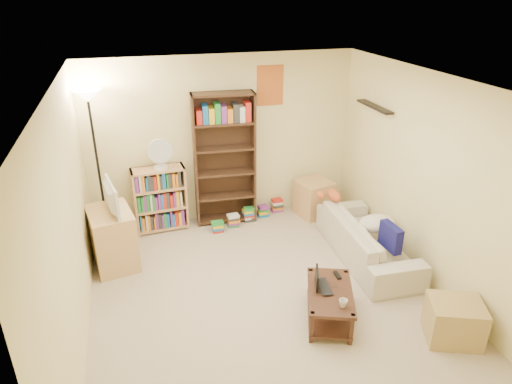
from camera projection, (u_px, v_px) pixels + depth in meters
room at (269, 170)px, 4.70m from camera, size 4.50×4.54×2.52m
sofa at (367, 239)px, 6.08m from camera, size 1.95×0.91×0.55m
navy_pillow at (391, 237)px, 5.63m from camera, size 0.13×0.37×0.33m
cream_blanket at (377, 223)px, 6.06m from camera, size 0.51×0.36×0.22m
tabby_cat at (331, 195)px, 6.52m from camera, size 0.43×0.17×0.15m
coffee_table at (329, 301)px, 4.94m from camera, size 0.74×0.96×0.38m
laptop at (328, 286)px, 4.93m from camera, size 0.37×0.28×0.03m
laptop_screen at (317, 278)px, 4.90m from camera, size 0.11×0.27×0.19m
mug at (343, 303)px, 4.62m from camera, size 0.17×0.17×0.08m
tv_remote at (337, 275)px, 5.13m from camera, size 0.06×0.15×0.02m
tv_stand at (113, 238)px, 5.88m from camera, size 0.64×0.80×0.77m
television at (107, 198)px, 5.64m from camera, size 0.70×0.33×0.39m
tall_bookshelf at (224, 157)px, 6.72m from camera, size 0.92×0.36×2.00m
short_bookshelf at (160, 199)px, 6.71m from camera, size 0.78×0.35×0.98m
desk_fan at (160, 154)px, 6.38m from camera, size 0.35×0.20×0.45m
floor_lamp at (91, 123)px, 5.91m from camera, size 0.37×0.37×2.16m
side_table at (314, 198)px, 7.23m from camera, size 0.60×0.60×0.57m
end_cabinet at (454, 321)px, 4.68m from camera, size 0.66×0.61×0.44m
book_stacks at (250, 215)px, 7.11m from camera, size 1.26×0.55×0.23m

